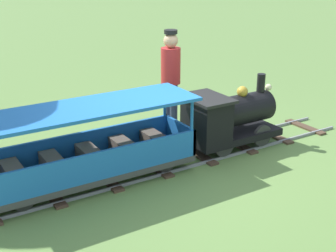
# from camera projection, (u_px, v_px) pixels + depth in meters

# --- Properties ---
(ground_plane) EXTENTS (60.00, 60.00, 0.00)m
(ground_plane) POSITION_uv_depth(u_px,v_px,m) (174.00, 162.00, 6.28)
(ground_plane) COLOR #608442
(track) EXTENTS (0.76, 6.40, 0.04)m
(track) POSITION_uv_depth(u_px,v_px,m) (155.00, 166.00, 6.13)
(track) COLOR gray
(track) RESTS_ON ground_plane
(locomotive) EXTENTS (0.72, 1.45, 1.00)m
(locomotive) POSITION_uv_depth(u_px,v_px,m) (228.00, 118.00, 6.56)
(locomotive) COLOR black
(locomotive) RESTS_ON ground_plane
(passenger_car) EXTENTS (0.82, 2.70, 0.97)m
(passenger_car) POSITION_uv_depth(u_px,v_px,m) (91.00, 153.00, 5.55)
(passenger_car) COLOR #3F3F3F
(passenger_car) RESTS_ON ground_plane
(conductor_person) EXTENTS (0.30, 0.30, 1.62)m
(conductor_person) POSITION_uv_depth(u_px,v_px,m) (171.00, 73.00, 7.05)
(conductor_person) COLOR #282D47
(conductor_person) RESTS_ON ground_plane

